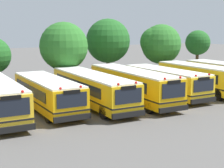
{
  "coord_description": "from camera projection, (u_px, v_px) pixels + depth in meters",
  "views": [
    {
      "loc": [
        -15.06,
        -24.26,
        6.22
      ],
      "look_at": [
        -1.9,
        0.0,
        1.6
      ],
      "focal_mm": 54.65,
      "sensor_mm": 36.0,
      "label": 1
    }
  ],
  "objects": [
    {
      "name": "tree_2",
      "position": [
        64.0,
        46.0,
        32.96
      ],
      "size": [
        4.71,
        4.71,
        6.74
      ],
      "color": "#4C3823",
      "rests_on": "ground_plane"
    },
    {
      "name": "school_bus_1",
      "position": [
        48.0,
        93.0,
        25.6
      ],
      "size": [
        2.67,
        9.8,
        2.55
      ],
      "rotation": [
        0.0,
        0.0,
        3.15
      ],
      "color": "#EAA80C",
      "rests_on": "ground_plane"
    },
    {
      "name": "school_bus_2",
      "position": [
        92.0,
        88.0,
        27.27
      ],
      "size": [
        2.57,
        11.63,
        2.67
      ],
      "rotation": [
        0.0,
        0.0,
        3.14
      ],
      "color": "yellow",
      "rests_on": "ground_plane"
    },
    {
      "name": "tree_5",
      "position": [
        198.0,
        43.0,
        44.34
      ],
      "size": [
        3.22,
        3.21,
        5.84
      ],
      "color": "#4C3823",
      "rests_on": "ground_plane"
    },
    {
      "name": "tree_3",
      "position": [
        109.0,
        40.0,
        38.19
      ],
      "size": [
        4.95,
        4.95,
        7.17
      ],
      "color": "#4C3823",
      "rests_on": "ground_plane"
    },
    {
      "name": "school_bus_4",
      "position": [
        165.0,
        81.0,
        30.83
      ],
      "size": [
        2.74,
        9.93,
        2.61
      ],
      "rotation": [
        0.0,
        0.0,
        3.16
      ],
      "color": "yellow",
      "rests_on": "ground_plane"
    },
    {
      "name": "tree_4",
      "position": [
        159.0,
        44.0,
        39.34
      ],
      "size": [
        4.74,
        4.59,
        6.56
      ],
      "color": "#4C3823",
      "rests_on": "ground_plane"
    },
    {
      "name": "ground_plane",
      "position": [
        131.0,
        101.0,
        29.14
      ],
      "size": [
        160.0,
        160.0,
        0.0
      ],
      "primitive_type": "plane",
      "color": "#514F4C"
    },
    {
      "name": "school_bus_5",
      "position": [
        200.0,
        78.0,
        32.35
      ],
      "size": [
        2.58,
        9.9,
        2.8
      ],
      "rotation": [
        0.0,
        0.0,
        3.16
      ],
      "color": "yellow",
      "rests_on": "ground_plane"
    },
    {
      "name": "school_bus_3",
      "position": [
        132.0,
        84.0,
        28.74
      ],
      "size": [
        2.64,
        11.48,
        2.79
      ],
      "rotation": [
        0.0,
        0.0,
        3.13
      ],
      "color": "#EAA80C",
      "rests_on": "ground_plane"
    }
  ]
}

